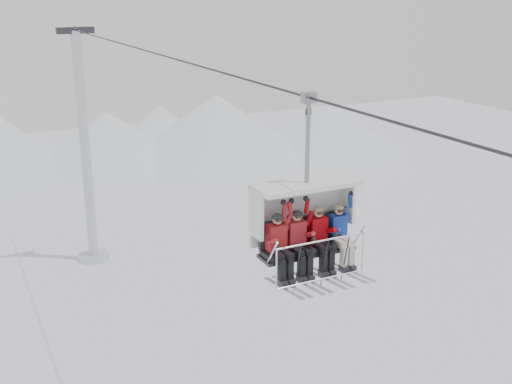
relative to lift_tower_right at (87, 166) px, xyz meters
name	(u,v)px	position (x,y,z in m)	size (l,w,h in m)	color
ridgeline	(20,145)	(-1.58, 20.05, -2.94)	(72.00, 21.00, 7.00)	white
lift_tower_right	(87,166)	(0.00, 0.00, 0.00)	(2.00, 1.80, 13.48)	silver
haul_cable	(256,82)	(0.00, -22.00, 7.52)	(0.06, 0.06, 50.00)	#2D2D32
chairlift_carrier	(303,214)	(0.00, -24.37, 4.89)	(2.37, 1.17, 3.98)	black
skier_far_left	(279,244)	(-0.77, -24.68, 4.43)	(0.41, 1.69, 1.62)	#A81B1D
skier_center_left	(298,241)	(-0.28, -24.68, 4.43)	(0.41, 1.69, 1.62)	maroon
skier_center_right	(320,237)	(0.27, -24.68, 4.43)	(0.41, 1.69, 1.62)	#A1040B
skier_far_right	(340,234)	(0.80, -24.68, 4.41)	(0.39, 1.69, 1.55)	#17399B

